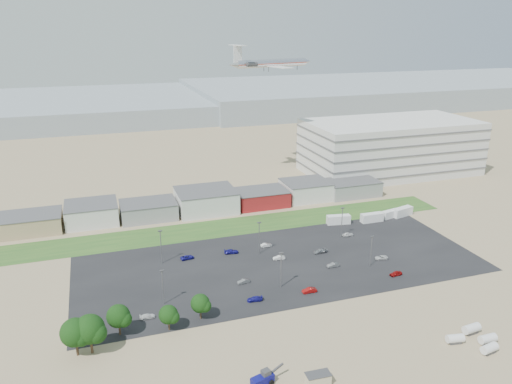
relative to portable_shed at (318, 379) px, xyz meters
name	(u,v)px	position (x,y,z in m)	size (l,w,h in m)	color
ground	(290,299)	(7.12, 32.14, -1.27)	(700.00, 700.00, 0.00)	#927F5D
parking_lot	(280,263)	(12.12, 52.14, -1.26)	(120.00, 50.00, 0.01)	black
grass_strip	(235,226)	(7.12, 84.14, -1.26)	(160.00, 16.00, 0.02)	#27541F
hills_backdrop	(194,103)	(47.12, 347.14, 3.23)	(700.00, 200.00, 9.00)	gray
building_row	(178,204)	(-9.88, 103.14, 2.73)	(170.00, 20.00, 8.00)	silver
parking_garage	(390,147)	(97.12, 127.14, 11.23)	(80.00, 40.00, 25.00)	silver
portable_shed	(318,379)	(0.00, 0.00, 0.00)	(5.03, 2.61, 2.54)	#C1B492
telehandler	(262,378)	(-10.54, 3.34, 0.30)	(7.54, 2.51, 3.14)	#0B0C5F
storage_tank_nw	(455,338)	(35.17, 2.72, -0.11)	(3.85, 1.92, 2.31)	silver
storage_tank_ne	(471,328)	(41.27, 4.61, -0.02)	(4.16, 2.08, 2.50)	silver
storage_tank_sw	(489,348)	(39.84, -2.62, -0.11)	(3.87, 1.93, 2.32)	silver
storage_tank_se	(488,339)	(42.00, 0.29, -0.08)	(3.97, 1.99, 2.38)	silver
box_trailer_a	(338,220)	(43.15, 74.72, 0.32)	(8.46, 2.64, 3.17)	silver
box_trailer_b	(372,218)	(55.62, 72.71, 0.30)	(8.36, 2.61, 3.14)	silver
box_trailer_c	(390,214)	(64.26, 74.12, 0.11)	(7.36, 2.30, 2.76)	silver
box_trailer_d	(402,212)	(69.51, 74.19, 0.34)	(8.59, 2.68, 3.22)	silver
tree_far_left	(75,335)	(-45.52, 24.93, 3.77)	(6.72, 6.72, 10.08)	black
tree_left	(90,332)	(-42.51, 24.83, 3.97)	(6.98, 6.98, 10.47)	black
tree_mid	(119,318)	(-36.27, 29.80, 3.07)	(5.78, 5.78, 8.68)	black
tree_right	(168,316)	(-25.16, 28.09, 2.37)	(4.85, 4.85, 7.27)	black
tree_near	(200,305)	(-17.10, 30.38, 2.47)	(4.98, 4.98, 7.47)	black
lightpole_front_l	(163,287)	(-24.61, 40.09, 3.52)	(1.13, 0.47, 9.58)	slate
lightpole_front_m	(281,270)	(6.96, 38.64, 3.91)	(1.22, 0.51, 10.36)	slate
lightpole_front_r	(371,251)	(36.77, 42.08, 3.51)	(1.12, 0.47, 9.55)	slate
lightpole_back_l	(161,247)	(-21.69, 63.39, 4.02)	(1.24, 0.52, 10.57)	slate
lightpole_back_m	(259,238)	(8.13, 60.38, 4.00)	(1.24, 0.52, 10.53)	slate
lightpole_back_r	(342,222)	(38.56, 63.85, 4.00)	(1.24, 0.52, 10.53)	slate
airliner	(272,63)	(41.65, 141.64, 50.47)	(43.85, 29.89, 12.95)	silver
parked_car_0	(381,258)	(42.30, 44.83, -0.72)	(1.82, 3.94, 1.09)	silver
parked_car_1	(333,265)	(25.95, 44.82, -0.63)	(1.34, 3.84, 1.27)	#595B5E
parked_car_2	(396,274)	(40.57, 34.38, -0.63)	(1.51, 3.75, 1.28)	maroon
parked_car_3	(255,299)	(-2.01, 34.02, -0.68)	(1.65, 4.05, 1.18)	navy
parked_car_4	(244,281)	(-2.04, 43.86, -0.69)	(1.23, 3.53, 1.16)	#595B5E
parked_car_6	(231,251)	(-0.09, 63.24, -0.62)	(1.81, 4.45, 1.29)	navy
parked_car_7	(279,258)	(12.55, 54.49, -0.66)	(1.29, 3.70, 1.22)	silver
parked_car_8	(348,234)	(41.06, 63.73, -0.62)	(1.52, 3.78, 1.29)	silver
parked_car_9	(187,257)	(-13.98, 63.61, -0.69)	(1.92, 4.17, 1.16)	navy
parked_car_10	(148,316)	(-29.40, 34.67, -0.73)	(1.52, 3.74, 1.08)	silver
parked_car_11	(266,245)	(11.94, 64.40, -0.67)	(1.26, 3.61, 1.19)	silver
parked_car_12	(320,251)	(26.48, 54.74, -0.64)	(1.76, 4.33, 1.26)	#A5A5AA
parked_car_13	(309,290)	(13.20, 33.44, -0.61)	(1.40, 4.00, 1.32)	maroon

